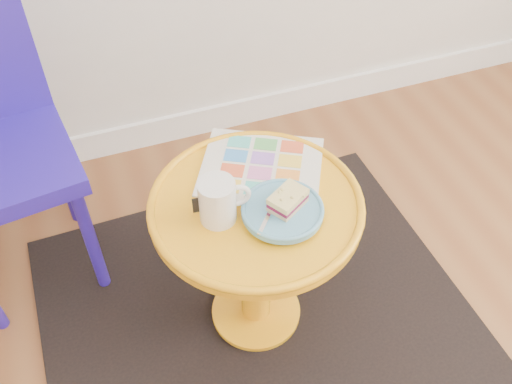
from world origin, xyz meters
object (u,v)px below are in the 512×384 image
object	(u,v)px
mug	(218,200)
side_table	(256,239)
newspaper	(261,166)
plate	(282,211)

from	to	relation	value
mug	side_table	bearing A→B (deg)	13.24
side_table	newspaper	distance (m)	0.20
side_table	newspaper	xyz separation A→B (m)	(0.06, 0.12, 0.15)
newspaper	plate	xyz separation A→B (m)	(-0.01, -0.18, 0.02)
side_table	newspaper	bearing A→B (deg)	63.76
newspaper	mug	bearing A→B (deg)	-111.92
side_table	plate	world-z (taller)	plate
side_table	plate	bearing A→B (deg)	-54.62
side_table	plate	size ratio (longest dim) A/B	2.71
mug	newspaper	bearing A→B (deg)	44.73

